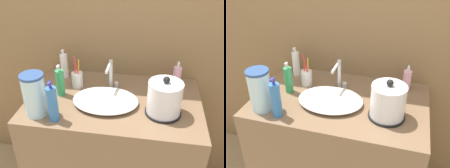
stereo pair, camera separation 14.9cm
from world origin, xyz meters
TOP-DOWN VIEW (x-y plane):
  - wall_back at (0.00, 0.66)m, footprint 6.00×0.04m
  - vanity_counter at (0.00, 0.32)m, footprint 1.01×0.64m
  - sink_basin at (-0.04, 0.26)m, footprint 0.38×0.29m
  - faucet at (-0.04, 0.42)m, footprint 0.06×0.16m
  - electric_kettle at (0.28, 0.22)m, footprint 0.20×0.20m
  - toothbrush_cup at (-0.25, 0.42)m, footprint 0.07×0.07m
  - lotion_bottle at (0.36, 0.53)m, footprint 0.05×0.05m
  - shampoo_bottle at (-0.37, 0.53)m, footprint 0.05×0.05m
  - mouthwash_bottle at (-0.28, 0.07)m, footprint 0.05×0.05m
  - hand_cream_bottle at (-0.32, 0.31)m, footprint 0.05×0.05m
  - water_pitcher at (-0.39, 0.11)m, footprint 0.12×0.12m

SIDE VIEW (x-z plane):
  - vanity_counter at x=0.00m, z-range 0.00..0.81m
  - sink_basin at x=-0.04m, z-range 0.81..0.86m
  - toothbrush_cup at x=-0.25m, z-range 0.75..0.97m
  - lotion_bottle at x=0.36m, z-range 0.79..0.96m
  - hand_cream_bottle at x=-0.32m, z-range 0.79..0.99m
  - shampoo_bottle at x=-0.37m, z-range 0.79..0.99m
  - electric_kettle at x=0.28m, z-range 0.79..1.01m
  - mouthwash_bottle at x=-0.28m, z-range 0.79..1.02m
  - faucet at x=-0.04m, z-range 0.82..1.01m
  - water_pitcher at x=-0.39m, z-range 0.81..1.05m
  - wall_back at x=0.00m, z-range 0.00..2.60m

